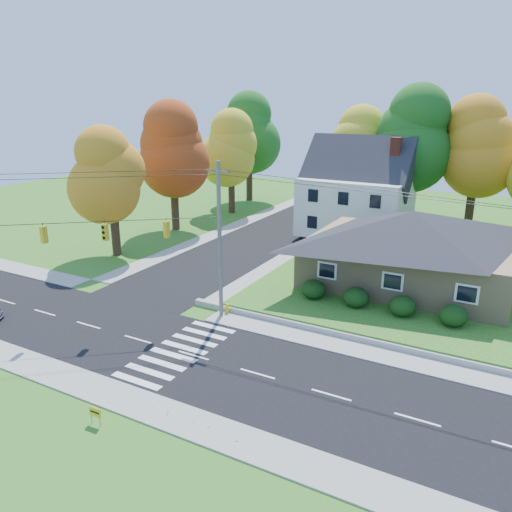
% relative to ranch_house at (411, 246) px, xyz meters
% --- Properties ---
extents(ground, '(120.00, 120.00, 0.00)m').
position_rel_ranch_house_xyz_m(ground, '(-8.00, -16.00, -3.27)').
color(ground, '#3D7923').
extents(road_main, '(90.00, 8.00, 0.02)m').
position_rel_ranch_house_xyz_m(road_main, '(-8.00, -16.00, -3.26)').
color(road_main, black).
rests_on(road_main, ground).
extents(road_cross, '(8.00, 44.00, 0.02)m').
position_rel_ranch_house_xyz_m(road_cross, '(-16.00, 10.00, -3.25)').
color(road_cross, black).
rests_on(road_cross, ground).
extents(sidewalk_north, '(90.00, 2.00, 0.08)m').
position_rel_ranch_house_xyz_m(sidewalk_north, '(-8.00, -11.00, -3.23)').
color(sidewalk_north, '#9C9A90').
rests_on(sidewalk_north, ground).
extents(sidewalk_south, '(90.00, 2.00, 0.08)m').
position_rel_ranch_house_xyz_m(sidewalk_south, '(-8.00, -21.00, -3.23)').
color(sidewalk_south, '#9C9A90').
rests_on(sidewalk_south, ground).
extents(lawn, '(30.00, 30.00, 0.50)m').
position_rel_ranch_house_xyz_m(lawn, '(5.00, 5.00, -3.02)').
color(lawn, '#3D7923').
rests_on(lawn, ground).
extents(ranch_house, '(14.60, 10.60, 5.40)m').
position_rel_ranch_house_xyz_m(ranch_house, '(0.00, 0.00, 0.00)').
color(ranch_house, tan).
rests_on(ranch_house, lawn).
extents(colonial_house, '(10.40, 8.40, 9.60)m').
position_rel_ranch_house_xyz_m(colonial_house, '(-7.96, 12.00, 1.32)').
color(colonial_house, silver).
rests_on(colonial_house, lawn).
extents(hedge_row, '(10.70, 1.70, 1.27)m').
position_rel_ranch_house_xyz_m(hedge_row, '(-0.50, -6.20, -2.13)').
color(hedge_row, '#163A10').
rests_on(hedge_row, lawn).
extents(traffic_infrastructure, '(38.10, 10.66, 10.00)m').
position_rel_ranch_house_xyz_m(traffic_infrastructure, '(-8.15, -14.65, 1.88)').
color(traffic_infrastructure, '#666059').
rests_on(traffic_infrastructure, ground).
extents(tree_lot_0, '(6.72, 6.72, 12.51)m').
position_rel_ranch_house_xyz_m(tree_lot_0, '(-10.00, 18.00, 5.04)').
color(tree_lot_0, '#3F2A19').
rests_on(tree_lot_0, lawn).
extents(tree_lot_1, '(7.84, 7.84, 14.60)m').
position_rel_ranch_house_xyz_m(tree_lot_1, '(-4.00, 17.00, 6.35)').
color(tree_lot_1, '#3F2A19').
rests_on(tree_lot_1, lawn).
extents(tree_lot_2, '(7.28, 7.28, 13.56)m').
position_rel_ranch_house_xyz_m(tree_lot_2, '(2.00, 18.00, 5.70)').
color(tree_lot_2, '#3F2A19').
rests_on(tree_lot_2, lawn).
extents(tree_west_0, '(6.16, 6.16, 11.47)m').
position_rel_ranch_house_xyz_m(tree_west_0, '(-25.00, -4.00, 3.89)').
color(tree_west_0, '#3F2A19').
rests_on(tree_west_0, ground).
extents(tree_west_1, '(7.28, 7.28, 13.56)m').
position_rel_ranch_house_xyz_m(tree_west_1, '(-26.00, 6.00, 5.20)').
color(tree_west_1, '#3F2A19').
rests_on(tree_west_1, ground).
extents(tree_west_2, '(6.72, 6.72, 12.51)m').
position_rel_ranch_house_xyz_m(tree_west_2, '(-25.00, 16.00, 4.54)').
color(tree_west_2, '#3F2A19').
rests_on(tree_west_2, ground).
extents(tree_west_3, '(7.84, 7.84, 14.60)m').
position_rel_ranch_house_xyz_m(tree_west_3, '(-27.00, 24.00, 5.85)').
color(tree_west_3, '#3F2A19').
rests_on(tree_west_3, ground).
extents(white_car, '(2.22, 4.36, 1.37)m').
position_rel_ranch_house_xyz_m(white_car, '(-14.50, 18.00, -2.56)').
color(white_car, silver).
rests_on(white_car, road_cross).
extents(fire_hydrant, '(0.40, 0.32, 0.72)m').
position_rel_ranch_house_xyz_m(fire_hydrant, '(-9.34, -10.31, -2.92)').
color(fire_hydrant, yellow).
rests_on(fire_hydrant, ground).
extents(yard_sign, '(0.67, 0.05, 0.84)m').
position_rel_ranch_house_xyz_m(yard_sign, '(-8.18, -22.99, -2.67)').
color(yard_sign, black).
rests_on(yard_sign, ground).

